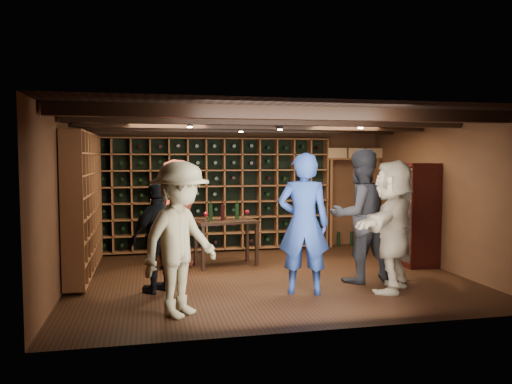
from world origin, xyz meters
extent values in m
plane|color=black|center=(0.00, 0.00, 0.00)|extent=(6.00, 6.00, 0.00)
plane|color=#56321D|center=(0.00, 2.50, 1.25)|extent=(6.00, 0.00, 6.00)
plane|color=#56321D|center=(0.00, -2.50, 1.25)|extent=(6.00, 0.00, 6.00)
plane|color=#56321D|center=(-3.00, 0.00, 1.25)|extent=(0.00, 5.00, 5.00)
plane|color=#56321D|center=(3.00, 0.00, 1.25)|extent=(0.00, 5.00, 5.00)
plane|color=black|center=(0.00, 0.00, 2.50)|extent=(6.00, 6.00, 0.00)
cube|color=black|center=(0.00, -1.60, 2.42)|extent=(5.90, 0.18, 0.16)
cube|color=black|center=(0.00, -0.50, 2.42)|extent=(5.90, 0.18, 0.16)
cube|color=black|center=(0.00, 0.60, 2.42)|extent=(5.90, 0.18, 0.16)
cube|color=black|center=(0.00, 1.70, 2.42)|extent=(5.90, 0.18, 0.16)
cylinder|color=black|center=(-1.20, 0.00, 2.39)|extent=(0.10, 0.10, 0.10)
cylinder|color=black|center=(0.30, 0.40, 2.39)|extent=(0.10, 0.10, 0.10)
cylinder|color=black|center=(1.40, -0.30, 2.39)|extent=(0.10, 0.10, 0.10)
cylinder|color=black|center=(-0.20, 1.20, 2.39)|extent=(0.10, 0.10, 0.10)
cube|color=brown|center=(-0.52, 2.33, 1.15)|extent=(4.65, 0.30, 2.20)
cube|color=black|center=(-0.52, 2.33, 1.15)|extent=(4.56, 0.02, 2.16)
cube|color=brown|center=(-2.83, 0.82, 1.15)|extent=(0.30, 2.65, 2.20)
cube|color=black|center=(-2.83, 0.82, 1.15)|extent=(0.29, 0.02, 2.16)
cube|color=brown|center=(2.40, 2.32, 1.85)|extent=(1.15, 0.32, 0.04)
cube|color=brown|center=(2.92, 2.32, 0.93)|extent=(0.05, 0.28, 1.85)
cube|color=brown|center=(1.88, 2.32, 0.93)|extent=(0.05, 0.28, 1.85)
cube|color=tan|center=(2.00, 2.32, 1.97)|extent=(0.40, 0.30, 0.20)
cube|color=tan|center=(2.45, 2.32, 1.97)|extent=(0.40, 0.30, 0.20)
cube|color=tan|center=(2.80, 2.32, 1.97)|extent=(0.40, 0.30, 0.20)
cube|color=black|center=(2.72, 0.20, 0.05)|extent=(0.55, 0.50, 0.10)
cube|color=black|center=(2.72, 0.20, 0.90)|extent=(0.55, 0.50, 1.70)
cube|color=white|center=(2.46, 0.20, 0.90)|extent=(0.01, 0.46, 1.60)
cube|color=black|center=(2.72, 0.20, 0.90)|extent=(0.50, 0.44, 0.02)
sphere|color=#59260C|center=(2.70, 0.20, 1.00)|extent=(0.18, 0.18, 0.18)
imported|color=navy|center=(0.26, -1.03, 0.97)|extent=(0.81, 0.64, 1.94)
imported|color=black|center=(1.30, -0.55, 1.00)|extent=(1.07, 0.89, 2.00)
imported|color=maroon|center=(-1.37, 1.00, 0.92)|extent=(0.94, 1.07, 1.84)
imported|color=black|center=(-1.69, -0.53, 0.77)|extent=(0.94, 0.84, 1.53)
imported|color=gray|center=(-1.46, -1.66, 0.92)|extent=(1.32, 1.32, 1.83)
imported|color=tan|center=(1.53, -1.15, 0.92)|extent=(1.57, 1.61, 1.84)
cube|color=black|center=(-0.52, 0.92, 0.77)|extent=(1.13, 0.71, 0.04)
cube|color=black|center=(-0.95, 0.62, 0.38)|extent=(0.06, 0.06, 0.75)
cube|color=black|center=(0.00, 0.80, 0.38)|extent=(0.06, 0.06, 0.75)
cube|color=black|center=(-1.03, 1.05, 0.38)|extent=(0.06, 0.06, 0.75)
cube|color=black|center=(-0.09, 1.23, 0.38)|extent=(0.06, 0.06, 0.75)
cylinder|color=black|center=(-0.78, 0.92, 0.93)|extent=(0.07, 0.07, 0.28)
cylinder|color=black|center=(-0.57, 0.96, 0.93)|extent=(0.07, 0.07, 0.28)
cylinder|color=black|center=(-0.31, 1.01, 0.93)|extent=(0.07, 0.07, 0.28)
camera|label=1|loc=(-1.81, -7.53, 1.88)|focal=35.00mm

